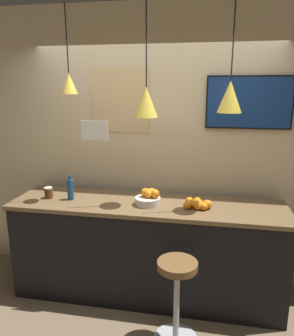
{
  "coord_description": "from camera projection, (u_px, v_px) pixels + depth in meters",
  "views": [
    {
      "loc": [
        0.55,
        -2.24,
        2.1
      ],
      "look_at": [
        0.0,
        0.71,
        1.34
      ],
      "focal_mm": 35.0,
      "sensor_mm": 36.0,
      "label": 1
    }
  ],
  "objects": [
    {
      "name": "back_wall",
      "position": [
        155.0,
        148.0,
        3.49
      ],
      "size": [
        8.0,
        0.06,
        2.9
      ],
      "color": "beige",
      "rests_on": "ground_plane"
    },
    {
      "name": "service_counter",
      "position": [
        147.0,
        249.0,
        3.3
      ],
      "size": [
        2.66,
        0.68,
        0.99
      ],
      "color": "black",
      "rests_on": "ground_plane"
    },
    {
      "name": "bar_stool",
      "position": [
        177.0,
        290.0,
        2.66
      ],
      "size": [
        0.37,
        0.37,
        0.74
      ],
      "color": "#B7B7BC",
      "rests_on": "ground_plane"
    },
    {
      "name": "fruit_bowl",
      "position": [
        148.0,
        198.0,
        3.12
      ],
      "size": [
        0.24,
        0.24,
        0.16
      ],
      "color": "beige",
      "rests_on": "service_counter"
    },
    {
      "name": "orange_pile",
      "position": [
        197.0,
        204.0,
        3.04
      ],
      "size": [
        0.26,
        0.22,
        0.09
      ],
      "color": "orange",
      "rests_on": "service_counter"
    },
    {
      "name": "juice_bottle",
      "position": [
        70.0,
        189.0,
        3.25
      ],
      "size": [
        0.06,
        0.06,
        0.26
      ],
      "color": "navy",
      "rests_on": "service_counter"
    },
    {
      "name": "spread_jar",
      "position": [
        49.0,
        193.0,
        3.3
      ],
      "size": [
        0.08,
        0.08,
        0.11
      ],
      "color": "#562D19",
      "rests_on": "service_counter"
    },
    {
      "name": "pendant_lamp_left",
      "position": [
        69.0,
        83.0,
        3.0
      ],
      "size": [
        0.15,
        0.15,
        0.78
      ],
      "color": "black"
    },
    {
      "name": "pendant_lamp_middle",
      "position": [
        146.0,
        102.0,
        2.91
      ],
      "size": [
        0.21,
        0.21,
        0.98
      ],
      "color": "black"
    },
    {
      "name": "pendant_lamp_right",
      "position": [
        230.0,
        96.0,
        2.77
      ],
      "size": [
        0.21,
        0.21,
        0.93
      ],
      "color": "black"
    },
    {
      "name": "mounted_tv",
      "position": [
        249.0,
        103.0,
        3.16
      ],
      "size": [
        0.82,
        0.04,
        0.51
      ],
      "color": "black"
    },
    {
      "name": "hanging_menu_board",
      "position": [
        95.0,
        131.0,
        2.82
      ],
      "size": [
        0.24,
        0.01,
        0.17
      ],
      "color": "white"
    },
    {
      "name": "wall_poster",
      "position": [
        120.0,
        100.0,
        3.4
      ],
      "size": [
        0.62,
        0.01,
        0.67
      ],
      "color": "#DBBC84"
    }
  ]
}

